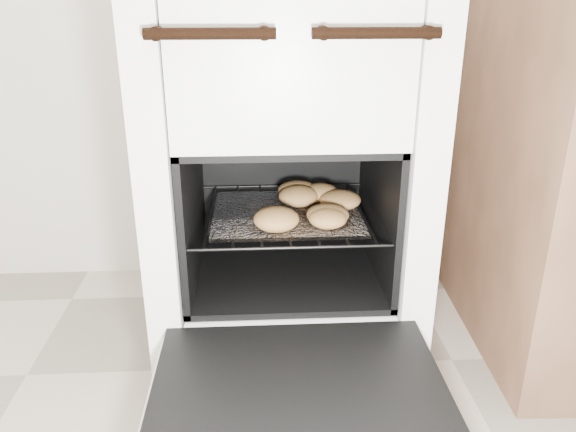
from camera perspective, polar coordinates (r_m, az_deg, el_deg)
name	(u,v)px	position (r m, az deg, el deg)	size (l,w,h in m)	color
stove	(285,175)	(1.30, -0.35, 4.19)	(0.57, 0.63, 0.87)	white
oven_door	(300,396)	(0.99, 1.18, -17.79)	(0.51, 0.40, 0.04)	black
oven_rack	(286,213)	(1.27, -0.20, 0.35)	(0.42, 0.40, 0.01)	black
foil_sheet	(287,213)	(1.25, -0.15, 0.28)	(0.32, 0.29, 0.01)	white
baked_rolls	(310,204)	(1.24, 2.30, 1.27)	(0.27, 0.31, 0.05)	#B58848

